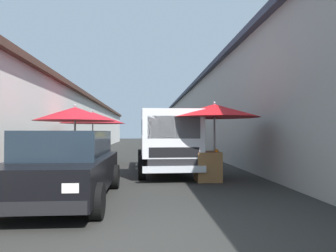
{
  "coord_description": "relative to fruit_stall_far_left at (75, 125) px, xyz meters",
  "views": [
    {
      "loc": [
        -3.88,
        -0.15,
        1.43
      ],
      "look_at": [
        7.06,
        -0.95,
        1.64
      ],
      "focal_mm": 31.88,
      "sensor_mm": 36.0,
      "label": 1
    }
  ],
  "objects": [
    {
      "name": "hatchback_car",
      "position": [
        -2.58,
        -0.44,
        -0.89
      ],
      "size": [
        3.91,
        1.92,
        1.45
      ],
      "color": "black",
      "rests_on": "ground"
    },
    {
      "name": "delivery_truck",
      "position": [
        0.74,
        -2.82,
        -0.59
      ],
      "size": [
        4.97,
        2.08,
        2.08
      ],
      "color": "black",
      "rests_on": "ground"
    },
    {
      "name": "vendor_by_crates",
      "position": [
        11.71,
        -3.54,
        -0.68
      ],
      "size": [
        0.24,
        0.65,
        1.64
      ],
      "color": "navy",
      "rests_on": "ground"
    },
    {
      "name": "fruit_stall_near_left",
      "position": [
        -0.21,
        -4.07,
        0.19
      ],
      "size": [
        2.66,
        2.66,
        2.33
      ],
      "color": "#9E9EA3",
      "rests_on": "ground"
    },
    {
      "name": "vendor_in_shade",
      "position": [
        8.54,
        -3.68,
        -0.69
      ],
      "size": [
        0.58,
        0.4,
        1.62
      ],
      "color": "#665B4C",
      "rests_on": "ground"
    },
    {
      "name": "fruit_stall_far_right",
      "position": [
        4.4,
        0.25,
        0.24
      ],
      "size": [
        2.82,
        2.82,
        2.36
      ],
      "color": "#9E9EA3",
      "rests_on": "ground"
    },
    {
      "name": "parked_scooter",
      "position": [
        6.97,
        -4.49,
        -1.18
      ],
      "size": [
        1.69,
        0.43,
        1.14
      ],
      "color": "black",
      "rests_on": "ground"
    },
    {
      "name": "building_right_concrete",
      "position": [
        10.73,
        -9.21,
        0.92
      ],
      "size": [
        49.8,
        7.5,
        5.07
      ],
      "color": "gray",
      "rests_on": "ground"
    },
    {
      "name": "building_left_whitewash",
      "position": [
        10.73,
        5.33,
        0.32
      ],
      "size": [
        49.8,
        7.5,
        3.88
      ],
      "color": "silver",
      "rests_on": "ground"
    },
    {
      "name": "fruit_stall_far_left",
      "position": [
        0.0,
        0.0,
        0.0
      ],
      "size": [
        2.34,
        2.34,
        2.23
      ],
      "color": "#9E9EA3",
      "rests_on": "ground"
    },
    {
      "name": "ground",
      "position": [
        8.48,
        -1.94,
        -1.63
      ],
      "size": [
        90.0,
        90.0,
        0.0
      ],
      "primitive_type": "plane",
      "color": "#282826"
    }
  ]
}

